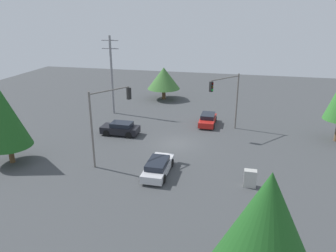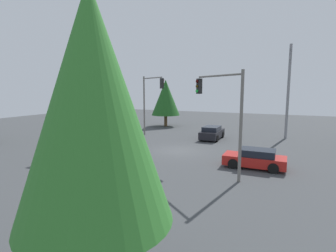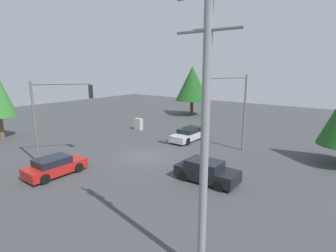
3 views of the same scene
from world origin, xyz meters
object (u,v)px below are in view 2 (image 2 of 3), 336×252
(sedan_red, at_px, (255,159))
(sedan_silver, at_px, (116,138))
(sedan_dark, at_px, (212,133))
(traffic_signal_main, at_px, (222,104))
(electrical_cabinet, at_px, (50,153))
(traffic_signal_cross, at_px, (151,95))

(sedan_red, bearing_deg, sedan_silver, 78.87)
(sedan_dark, distance_m, traffic_signal_main, 12.30)
(sedan_silver, relative_size, traffic_signal_main, 0.74)
(traffic_signal_main, xyz_separation_m, electrical_cabinet, (2.68, -11.86, -3.72))
(sedan_silver, distance_m, traffic_signal_cross, 6.45)
(traffic_signal_cross, xyz_separation_m, electrical_cabinet, (12.38, -1.68, -3.96))
(sedan_red, distance_m, traffic_signal_cross, 14.77)
(traffic_signal_main, xyz_separation_m, traffic_signal_cross, (-9.69, -10.18, 0.24))
(sedan_red, height_order, electrical_cabinet, electrical_cabinet)
(sedan_silver, bearing_deg, sedan_dark, 128.82)
(sedan_silver, xyz_separation_m, electrical_cabinet, (7.50, -0.43, 0.06))
(traffic_signal_cross, bearing_deg, traffic_signal_main, -10.32)
(traffic_signal_cross, bearing_deg, sedan_dark, 45.83)
(traffic_signal_main, bearing_deg, electrical_cabinet, 51.19)
(electrical_cabinet, bearing_deg, traffic_signal_cross, 172.28)
(sedan_silver, height_order, traffic_signal_cross, traffic_signal_cross)
(sedan_silver, height_order, sedan_dark, sedan_dark)
(traffic_signal_main, relative_size, traffic_signal_cross, 0.94)
(sedan_red, distance_m, traffic_signal_main, 4.77)
(traffic_signal_main, distance_m, traffic_signal_cross, 14.06)
(sedan_dark, xyz_separation_m, traffic_signal_main, (11.18, 3.53, 3.74))
(traffic_signal_main, bearing_deg, traffic_signal_cross, -5.15)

